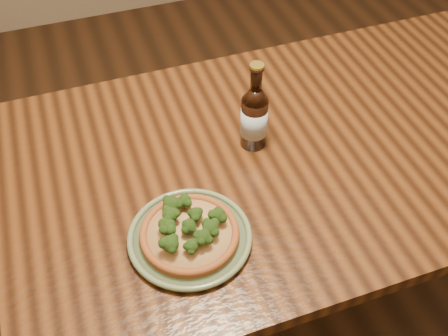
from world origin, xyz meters
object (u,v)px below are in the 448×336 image
object	(u,v)px
table	(302,168)
plate	(190,237)
pizza	(189,232)
beer_bottle	(254,117)

from	to	relation	value
table	plate	size ratio (longest dim) A/B	5.67
table	plate	xyz separation A→B (m)	(-0.38, -0.20, 0.10)
plate	pizza	distance (m)	0.02
table	beer_bottle	size ratio (longest dim) A/B	6.30
plate	beer_bottle	xyz separation A→B (m)	(0.25, 0.25, 0.08)
beer_bottle	plate	bearing A→B (deg)	-114.43
plate	pizza	xyz separation A→B (m)	(-0.00, 0.00, 0.02)
plate	beer_bottle	size ratio (longest dim) A/B	1.11
plate	beer_bottle	bearing A→B (deg)	44.43
plate	pizza	bearing A→B (deg)	112.54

